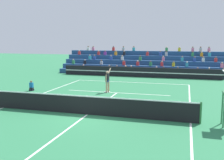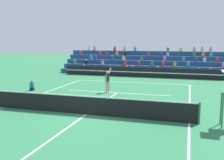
{
  "view_description": "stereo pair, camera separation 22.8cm",
  "coord_description": "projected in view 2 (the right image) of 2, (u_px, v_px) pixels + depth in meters",
  "views": [
    {
      "loc": [
        5.17,
        -13.17,
        4.05
      ],
      "look_at": [
        -0.23,
        5.8,
        1.1
      ],
      "focal_mm": 42.0,
      "sensor_mm": 36.0,
      "label": 1
    },
    {
      "loc": [
        5.39,
        -13.1,
        4.05
      ],
      "look_at": [
        -0.23,
        5.8,
        1.1
      ],
      "focal_mm": 42.0,
      "sensor_mm": 36.0,
      "label": 2
    }
  ],
  "objects": [
    {
      "name": "ground_plane",
      "position": [
        86.0,
        115.0,
        14.54
      ],
      "size": [
        120.0,
        120.0,
        0.0
      ],
      "primitive_type": "plane",
      "color": "#2D7A4C"
    },
    {
      "name": "tennis_ball",
      "position": [
        57.0,
        101.0,
        17.73
      ],
      "size": [
        0.07,
        0.07,
        0.07
      ],
      "primitive_type": "sphere",
      "color": "#C6DB33",
      "rests_on": "ground"
    },
    {
      "name": "tennis_player",
      "position": [
        108.0,
        80.0,
        20.65
      ],
      "size": [
        0.37,
        1.36,
        2.27
      ],
      "color": "tan",
      "rests_on": "ground"
    },
    {
      "name": "ball_kid_courtside",
      "position": [
        32.0,
        87.0,
        21.53
      ],
      "size": [
        0.3,
        0.36,
        0.84
      ],
      "color": "black",
      "rests_on": "ground"
    },
    {
      "name": "court_lines",
      "position": [
        86.0,
        114.0,
        14.54
      ],
      "size": [
        11.1,
        23.9,
        0.01
      ],
      "color": "white",
      "rests_on": "ground"
    },
    {
      "name": "sponsor_banner_wall",
      "position": [
        140.0,
        72.0,
        29.68
      ],
      "size": [
        18.0,
        0.26,
        1.1
      ],
      "color": "black",
      "rests_on": "ground"
    },
    {
      "name": "tennis_net",
      "position": [
        86.0,
        105.0,
        14.46
      ],
      "size": [
        12.0,
        0.1,
        1.1
      ],
      "color": "#2D6B38",
      "rests_on": "ground"
    },
    {
      "name": "bleacher_stand",
      "position": [
        145.0,
        65.0,
        33.21
      ],
      "size": [
        20.66,
        4.75,
        3.38
      ],
      "color": "navy",
      "rests_on": "ground"
    }
  ]
}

